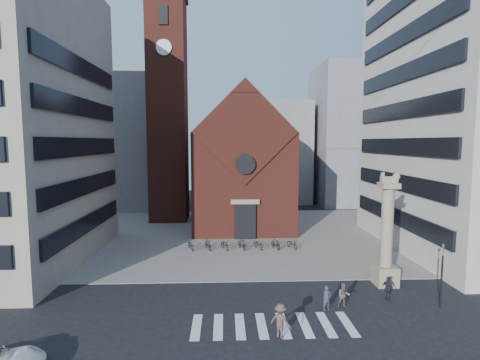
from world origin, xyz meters
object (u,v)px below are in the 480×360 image
pedestrian_2 (388,288)px  scooter_0 (191,245)px  traffic_light (442,274)px  lion_column (387,241)px  pedestrian_1 (344,295)px  pedestrian_0 (327,298)px

pedestrian_2 → scooter_0: pedestrian_2 is taller
traffic_light → scooter_0: size_ratio=2.30×
lion_column → pedestrian_2: (-1.01, -2.77, -2.62)m
lion_column → scooter_0: bearing=147.9°
lion_column → pedestrian_1: bearing=-139.5°
traffic_light → pedestrian_0: traffic_light is taller
pedestrian_1 → scooter_0: bearing=134.9°
traffic_light → scooter_0: 22.57m
traffic_light → pedestrian_2: (-3.00, 1.23, -1.45)m
pedestrian_2 → traffic_light: bearing=-134.5°
lion_column → pedestrian_2: 3.94m
lion_column → pedestrian_2: bearing=-110.0°
pedestrian_0 → pedestrian_1: (1.21, 0.30, 0.04)m
traffic_light → pedestrian_0: bearing=-179.3°
pedestrian_1 → pedestrian_0: bearing=-160.6°
pedestrian_1 → traffic_light: bearing=3.5°
lion_column → pedestrian_2: lion_column is taller
lion_column → pedestrian_2: size_ratio=5.16×
lion_column → pedestrian_1: size_ratio=5.12×
lion_column → traffic_light: size_ratio=2.02×
pedestrian_0 → traffic_light: bearing=-15.8°
lion_column → scooter_0: 18.80m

